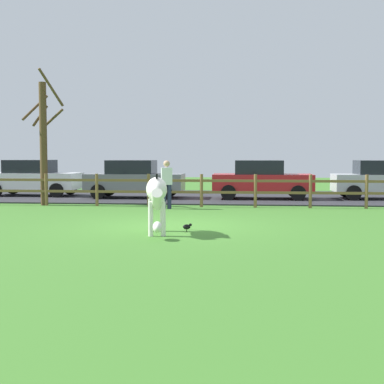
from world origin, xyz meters
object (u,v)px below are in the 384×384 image
Objects in this scene: bare_tree at (44,139)px; parked_car_white at (33,177)px; parked_car_grey at (134,179)px; parked_car_silver at (383,179)px; visitor_near_fence at (167,182)px; zebra at (157,194)px; crow_on_grass at (187,227)px; parked_car_red at (262,179)px.

bare_tree is 4.45m from parked_car_white.
parked_car_grey is 1.00× the size of parked_car_silver.
parked_car_white is at bearing 145.14° from visitor_near_fence.
bare_tree is 13.32m from parked_car_silver.
bare_tree is 1.21× the size of parked_car_grey.
parked_car_silver reaches higher than zebra.
zebra is 0.48× the size of parked_car_silver.
crow_on_grass is at bearing -51.65° from parked_car_white.
zebra is at bearing -51.78° from bare_tree.
parked_car_red is (-4.86, -0.32, 0.00)m from parked_car_silver.
crow_on_grass is at bearing -102.27° from parked_car_red.
bare_tree is 8.91m from crow_on_grass.
crow_on_grass is 5.57m from visitor_near_fence.
parked_car_silver is (12.80, 3.35, -1.55)m from bare_tree.
parked_car_red is at bearing 0.52° from parked_car_grey.
parked_car_white is (-4.65, 0.71, 0.00)m from parked_car_grey.
parked_car_grey is at bearing -8.69° from parked_car_white.
parked_car_white and parked_car_red have the same top height.
bare_tree reaches higher than parked_car_grey.
parked_car_red is (2.02, 9.29, 0.72)m from crow_on_grass.
bare_tree is at bearing -62.11° from parked_car_white.
bare_tree is 8.64m from parked_car_red.
parked_car_white is at bearing 128.35° from crow_on_grass.
visitor_near_fence is at bearing -63.52° from parked_car_grey.
parked_car_silver is at bearing -1.32° from parked_car_white.
crow_on_grass is at bearing -70.79° from parked_car_grey.
zebra is 9.99m from parked_car_grey.
visitor_near_fence is at bearing -152.54° from parked_car_silver.
zebra is at bearing -55.18° from parked_car_white.
parked_car_red is at bearing -176.19° from parked_car_silver.
parked_car_silver is 2.44× the size of visitor_near_fence.
parked_car_white is (-14.76, 0.34, 0.00)m from parked_car_silver.
bare_tree is 2.95× the size of visitor_near_fence.
parked_car_red reaches higher than zebra.
parked_car_grey is at bearing -179.48° from parked_car_red.
parked_car_red is at bearing 49.87° from visitor_near_fence.
parked_car_red is (7.94, 3.03, -1.55)m from bare_tree.
bare_tree is at bearing 128.22° from zebra.
parked_car_silver is 4.88m from parked_car_red.
visitor_near_fence reaches higher than zebra.
bare_tree is at bearing 133.40° from crow_on_grass.
zebra is at bearing -105.43° from parked_car_red.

